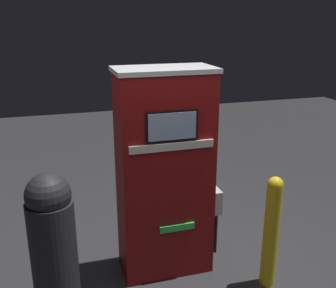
# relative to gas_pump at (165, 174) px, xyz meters

# --- Properties ---
(ground_plane) EXTENTS (14.00, 14.00, 0.00)m
(ground_plane) POSITION_rel_gas_pump_xyz_m (-0.00, -0.22, -0.97)
(ground_plane) COLOR #2D2D30
(gas_pump) EXTENTS (0.94, 0.49, 1.94)m
(gas_pump) POSITION_rel_gas_pump_xyz_m (0.00, 0.00, 0.00)
(gas_pump) COLOR maroon
(gas_pump) RESTS_ON ground_plane
(safety_bollard) EXTENTS (0.14, 0.14, 1.06)m
(safety_bollard) POSITION_rel_gas_pump_xyz_m (0.82, -0.53, -0.42)
(safety_bollard) COLOR yellow
(safety_bollard) RESTS_ON ground_plane
(trash_bin) EXTENTS (0.38, 0.38, 1.19)m
(trash_bin) POSITION_rel_gas_pump_xyz_m (-1.02, -0.24, -0.36)
(trash_bin) COLOR #232326
(trash_bin) RESTS_ON ground_plane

